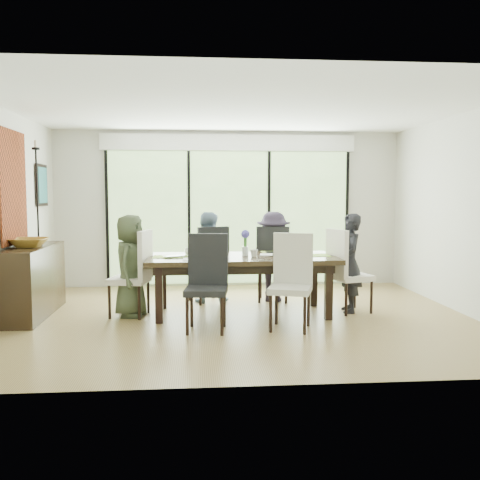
{
  "coord_description": "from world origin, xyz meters",
  "views": [
    {
      "loc": [
        -0.61,
        -6.86,
        1.62
      ],
      "look_at": [
        0.0,
        0.25,
        1.0
      ],
      "focal_mm": 40.0,
      "sensor_mm": 36.0,
      "label": 1
    }
  ],
  "objects": [
    {
      "name": "floor",
      "position": [
        0.0,
        0.0,
        -0.01
      ],
      "size": [
        6.0,
        5.0,
        0.01
      ],
      "primitive_type": "cube",
      "color": "brown",
      "rests_on": "ground"
    },
    {
      "name": "ceiling",
      "position": [
        0.0,
        0.0,
        2.71
      ],
      "size": [
        6.0,
        5.0,
        0.01
      ],
      "primitive_type": "cube",
      "color": "white",
      "rests_on": "wall_back"
    },
    {
      "name": "wall_back",
      "position": [
        0.0,
        2.51,
        1.35
      ],
      "size": [
        6.0,
        0.02,
        2.7
      ],
      "primitive_type": "cube",
      "color": "beige",
      "rests_on": "floor"
    },
    {
      "name": "wall_front",
      "position": [
        0.0,
        -2.51,
        1.35
      ],
      "size": [
        6.0,
        0.02,
        2.7
      ],
      "primitive_type": "cube",
      "color": "beige",
      "rests_on": "floor"
    },
    {
      "name": "wall_left",
      "position": [
        -3.01,
        0.0,
        1.35
      ],
      "size": [
        0.02,
        5.0,
        2.7
      ],
      "primitive_type": "cube",
      "color": "silver",
      "rests_on": "floor"
    },
    {
      "name": "wall_right",
      "position": [
        3.01,
        0.0,
        1.35
      ],
      "size": [
        0.02,
        5.0,
        2.7
      ],
      "primitive_type": "cube",
      "color": "silver",
      "rests_on": "floor"
    },
    {
      "name": "glass_doors",
      "position": [
        0.0,
        2.47,
        1.2
      ],
      "size": [
        4.2,
        0.02,
        2.3
      ],
      "primitive_type": "cube",
      "color": "#598C3F",
      "rests_on": "wall_back"
    },
    {
      "name": "blinds_header",
      "position": [
        0.0,
        2.46,
        2.5
      ],
      "size": [
        4.4,
        0.06,
        0.28
      ],
      "primitive_type": "cube",
      "color": "white",
      "rests_on": "wall_back"
    },
    {
      "name": "mullion_a",
      "position": [
        -2.1,
        2.46,
        1.2
      ],
      "size": [
        0.05,
        0.04,
        2.3
      ],
      "primitive_type": "cube",
      "color": "black",
      "rests_on": "wall_back"
    },
    {
      "name": "mullion_b",
      "position": [
        -0.7,
        2.46,
        1.2
      ],
      "size": [
        0.05,
        0.04,
        2.3
      ],
      "primitive_type": "cube",
      "color": "black",
      "rests_on": "wall_back"
    },
    {
      "name": "mullion_c",
      "position": [
        0.7,
        2.46,
        1.2
      ],
      "size": [
        0.05,
        0.04,
        2.3
      ],
      "primitive_type": "cube",
      "color": "black",
      "rests_on": "wall_back"
    },
    {
      "name": "mullion_d",
      "position": [
        2.1,
        2.46,
        1.2
      ],
      "size": [
        0.05,
        0.04,
        2.3
      ],
      "primitive_type": "cube",
      "color": "black",
      "rests_on": "wall_back"
    },
    {
      "name": "deck",
      "position": [
        0.0,
        3.4,
        -0.05
      ],
      "size": [
        6.0,
        1.8,
        0.1
      ],
      "primitive_type": "cube",
      "color": "brown",
      "rests_on": "ground"
    },
    {
      "name": "rail_top",
      "position": [
        0.0,
        4.2,
        0.55
      ],
      "size": [
        6.0,
        0.08,
        0.06
      ],
      "primitive_type": "cube",
      "color": "brown",
      "rests_on": "deck"
    },
    {
      "name": "foliage_left",
      "position": [
        -1.8,
        5.2,
        1.44
      ],
      "size": [
        3.2,
        3.2,
        3.2
      ],
      "primitive_type": "sphere",
      "color": "#14380F",
      "rests_on": "ground"
    },
    {
      "name": "foliage_mid",
      "position": [
        0.4,
        5.8,
        1.8
      ],
      "size": [
        4.0,
        4.0,
        4.0
      ],
      "primitive_type": "sphere",
      "color": "#14380F",
      "rests_on": "ground"
    },
    {
      "name": "foliage_right",
      "position": [
        2.2,
        5.0,
        1.26
      ],
      "size": [
        2.8,
        2.8,
        2.8
      ],
      "primitive_type": "sphere",
      "color": "#14380F",
      "rests_on": "ground"
    },
    {
      "name": "foliage_far",
      "position": [
        -0.6,
        6.5,
        1.62
      ],
      "size": [
        3.6,
        3.6,
        3.6
      ],
      "primitive_type": "sphere",
      "color": "#14380F",
      "rests_on": "ground"
    },
    {
      "name": "table_top",
      "position": [
        0.02,
        0.22,
        0.75
      ],
      "size": [
        2.51,
        1.15,
        0.06
      ],
      "primitive_type": "cube",
      "color": "black",
      "rests_on": "floor"
    },
    {
      "name": "table_apron",
      "position": [
        0.02,
        0.22,
        0.66
      ],
      "size": [
        2.3,
        0.94,
        0.1
      ],
      "primitive_type": "cube",
      "color": "black",
      "rests_on": "floor"
    },
    {
      "name": "table_leg_fl",
      "position": [
        -1.06,
        -0.21,
        0.36
      ],
      "size": [
        0.09,
        0.09,
        0.72
      ],
      "primitive_type": "cube",
      "color": "black",
      "rests_on": "floor"
    },
    {
      "name": "table_leg_fr",
      "position": [
        1.1,
        -0.21,
        0.36
      ],
      "size": [
        0.09,
        0.09,
        0.72
      ],
      "primitive_type": "cube",
      "color": "black",
      "rests_on": "floor"
    },
    {
      "name": "table_leg_bl",
      "position": [
        -1.06,
        0.65,
        0.36
      ],
      "size": [
        0.09,
        0.09,
        0.72
      ],
      "primitive_type": "cube",
      "color": "black",
      "rests_on": "floor"
    },
    {
      "name": "table_leg_br",
      "position": [
        1.1,
        0.65,
        0.36
      ],
      "size": [
        0.09,
        0.09,
        0.72
      ],
      "primitive_type": "cube",
      "color": "black",
      "rests_on": "floor"
    },
    {
      "name": "chair_left_end",
      "position": [
        -1.48,
        0.22,
        0.58
      ],
      "size": [
        0.57,
        0.57,
        1.15
      ],
      "primitive_type": null,
      "rotation": [
        0.0,
        0.0,
        -1.78
      ],
      "color": "silver",
      "rests_on": "floor"
    },
    {
      "name": "chair_right_end",
      "position": [
        1.52,
        0.22,
        0.58
      ],
      "size": [
        0.6,
        0.6,
        1.15
      ],
      "primitive_type": null,
      "rotation": [
        0.0,
        0.0,
        1.86
      ],
      "color": "white",
      "rests_on": "floor"
    },
    {
      "name": "chair_far_left",
      "position": [
        -0.43,
        1.07,
        0.58
      ],
      "size": [
        0.63,
        0.63,
        1.15
      ],
      "primitive_type": null,
      "rotation": [
        0.0,
        0.0,
        3.55
      ],
      "color": "black",
      "rests_on": "floor"
    },
    {
      "name": "chair_far_right",
      "position": [
        0.57,
        1.07,
        0.58
      ],
      "size": [
        0.56,
        0.56,
        1.15
      ],
      "primitive_type": null,
      "rotation": [
        0.0,
        0.0,
        2.97
      ],
      "color": "black",
      "rests_on": "floor"
    },
    {
      "name": "chair_near_left",
      "position": [
        -0.48,
        -0.65,
        0.58
      ],
      "size": [
        0.54,
        0.54,
        1.15
      ],
      "primitive_type": null,
      "rotation": [
        0.0,
        0.0,
        -0.12
      ],
      "color": "black",
      "rests_on": "floor"
    },
    {
      "name": "chair_near_right",
      "position": [
        0.52,
        -0.65,
        0.58
      ],
      "size": [
        0.61,
        0.61,
        1.15
      ],
      "primitive_type": null,
      "rotation": [
        0.0,
        0.0,
        -0.32
      ],
      "color": "beige",
      "rests_on": "floor"
    },
    {
      "name": "person_left_end",
      "position": [
        -1.46,
        0.22,
        0.68
      ],
      "size": [
        0.51,
        0.69,
        1.35
      ],
      "primitive_type": "imported",
      "rotation": [
        0.0,
        0.0,
        1.38
      ],
      "color": "#3D4830",
      "rests_on": "floor"
    },
    {
      "name": "person_right_end",
      "position": [
        1.5,
        0.22,
        0.68
      ],
      "size": [
        0.45,
        0.66,
        1.35
      ],
      "primitive_type": "imported",
      "rotation": [
        0.0,
        0.0,
        -1.65
      ],
      "color": "black",
      "rests_on": "floor"
    },
    {
      "name": "person_far_left",
      "position": [
        -0.43,
        1.05,
        0.68
      ],
      "size": [
        0.67,
        0.47,
        1.35
      ],
      "primitive_type": "imported",
      "rotation": [
        0.0,
        0.0,
        3.02
      ],
      "color": "#7792AC",
      "rests_on": "floor"
    },
    {
      "name": "person_far_right",
      "position": [
        0.57,
        1.05,
        0.68
      ],
      "size": [
        0.71,
        0.54,
        1.35
      ],
      "primitive_type": "imported",
      "rotation": [
        0.0,
        0.0,
        2.89
      ],
      "color": "#292132",
      "rests_on": "floor"
    },
    {
      "name": "placemat_left",
      "position": [
        -0.93,
        0.22,
        0.79
      ],
      "size": [
        0.46,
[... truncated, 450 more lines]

